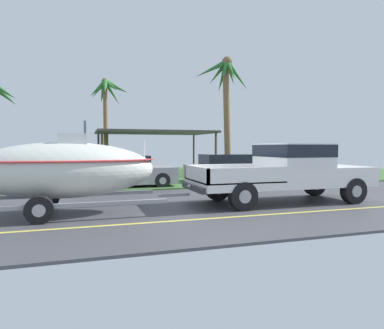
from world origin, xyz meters
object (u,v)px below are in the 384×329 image
at_px(parked_sedan_near, 124,172).
at_px(parked_sedan_far, 231,168).
at_px(pickup_truck_towing, 291,169).
at_px(carport_awning, 154,133).
at_px(palm_tree_mid, 107,98).
at_px(palm_tree_near_left, 226,88).
at_px(boat_on_trailer, 63,170).

relative_size(parked_sedan_near, parked_sedan_far, 0.91).
distance_m(pickup_truck_towing, parked_sedan_near, 7.20).
xyz_separation_m(carport_awning, palm_tree_mid, (-2.95, 0.61, 2.22)).
relative_size(palm_tree_near_left, palm_tree_mid, 1.14).
distance_m(parked_sedan_far, palm_tree_mid, 9.74).
xyz_separation_m(boat_on_trailer, carport_awning, (4.95, 12.58, 1.47)).
height_order(carport_awning, palm_tree_mid, palm_tree_mid).
bearing_deg(pickup_truck_towing, carport_awning, 98.51).
distance_m(pickup_truck_towing, carport_awning, 12.82).
distance_m(pickup_truck_towing, palm_tree_near_left, 10.19).
height_order(pickup_truck_towing, carport_awning, carport_awning).
bearing_deg(pickup_truck_towing, boat_on_trailer, 180.00).
bearing_deg(palm_tree_near_left, boat_on_trailer, -132.96).
bearing_deg(carport_awning, boat_on_trailer, -111.50).
height_order(parked_sedan_near, carport_awning, carport_awning).
bearing_deg(palm_tree_mid, palm_tree_near_left, -31.73).
distance_m(parked_sedan_far, carport_awning, 6.98).
height_order(pickup_truck_towing, palm_tree_near_left, palm_tree_near_left).
distance_m(boat_on_trailer, parked_sedan_far, 10.02).
xyz_separation_m(boat_on_trailer, palm_tree_mid, (2.00, 13.18, 3.69)).
bearing_deg(palm_tree_mid, parked_sedan_far, -49.98).
bearing_deg(palm_tree_mid, pickup_truck_towing, -69.87).
bearing_deg(parked_sedan_near, palm_tree_near_left, 30.11).
height_order(carport_awning, palm_tree_near_left, palm_tree_near_left).
bearing_deg(boat_on_trailer, pickup_truck_towing, 0.00).
relative_size(pickup_truck_towing, parked_sedan_near, 1.39).
bearing_deg(parked_sedan_near, boat_on_trailer, -111.55).
bearing_deg(palm_tree_mid, parked_sedan_near, -88.86).
xyz_separation_m(parked_sedan_far, carport_awning, (-2.70, 6.13, 1.96)).
relative_size(pickup_truck_towing, boat_on_trailer, 0.99).
relative_size(parked_sedan_near, palm_tree_near_left, 0.62).
bearing_deg(parked_sedan_far, palm_tree_mid, 130.02).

